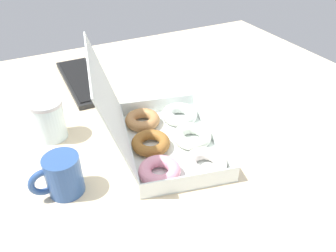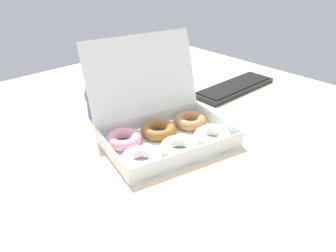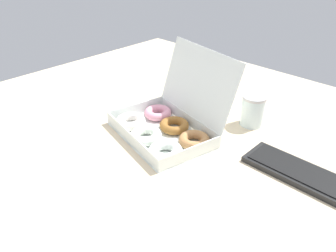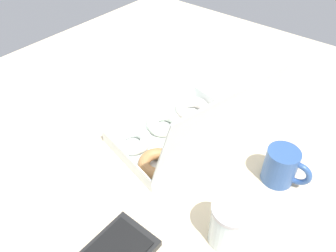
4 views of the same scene
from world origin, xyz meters
TOP-DOWN VIEW (x-y plane):
  - ground_plane at (0.00, 0.00)cm, footprint 180.00×180.00cm
  - donut_box at (3.89, 1.67)cm, footprint 43.77×40.53cm
  - keyboard at (53.71, 13.56)cm, footprint 39.54×12.60cm
  - coffee_mug at (-1.09, 31.96)cm, footprint 8.67×12.71cm
  - glass_jar at (23.20, 30.49)cm, footprint 9.20×9.20cm

SIDE VIEW (x-z plane):
  - ground_plane at x=0.00cm, z-range -2.00..0.00cm
  - keyboard at x=53.71cm, z-range -0.04..2.16cm
  - donut_box at x=3.89cm, z-range -11.15..18.17cm
  - coffee_mug at x=-1.09cm, z-range 0.13..10.53cm
  - glass_jar at x=23.20cm, z-range 0.05..12.18cm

